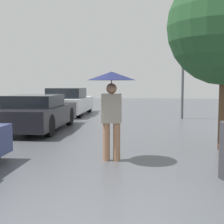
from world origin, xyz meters
The scene contains 4 objects.
pedestrian centered at (-0.32, 3.62, 1.39)m, with size 0.97×0.97×1.79m.
parked_car_middle centered at (-3.20, 7.51, 0.57)m, with size 1.78×4.18×1.18m.
parked_car_farthest centered at (-3.39, 12.70, 0.62)m, with size 1.89×4.34×1.33m.
street_lamp centered at (2.06, 11.39, 2.90)m, with size 0.39×0.39×3.96m.
Camera 1 is at (0.27, -2.52, 1.55)m, focal length 50.00 mm.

